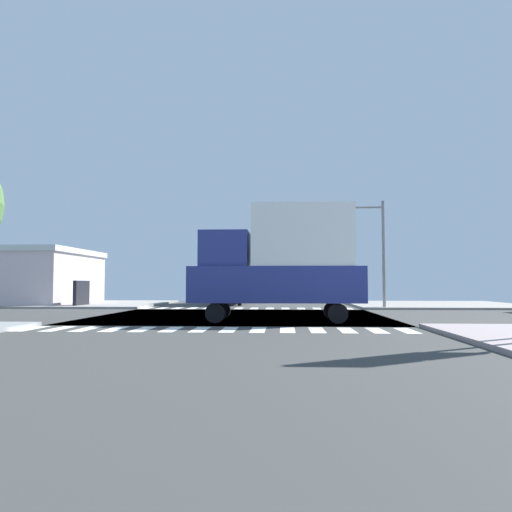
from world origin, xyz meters
TOP-DOWN VIEW (x-y plane):
  - ground at (0.00, 0.00)m, footprint 90.00×90.00m
  - sidewalk_corner_ne at (13.00, 12.00)m, footprint 12.00×12.00m
  - sidewalk_corner_nw at (-13.00, 12.00)m, footprint 12.00×12.00m
  - crosswalk_near at (-0.25, -7.30)m, footprint 13.50×2.00m
  - crosswalk_far at (-0.25, 7.30)m, footprint 13.50×2.00m
  - traffic_signal_mast at (5.68, 6.79)m, footprint 7.20×0.55m
  - street_lamp at (7.44, 19.87)m, footprint 1.78×0.32m
  - bank_building at (-18.96, 12.04)m, footprint 13.47×9.52m
  - suv_nearside_1 at (-2.00, 29.81)m, footprint 1.96×4.60m
  - sedan_farside_1 at (-2.00, 20.49)m, footprint 1.80×4.30m
  - sedan_crossing_2 at (-5.00, 30.24)m, footprint 1.80×4.30m
  - sedan_queued_3 at (-2.00, 36.42)m, footprint 1.80×4.30m
  - box_truck_trailing_1 at (-2.00, 13.86)m, footprint 2.40×7.20m
  - box_truck_middle_2 at (2.05, -3.50)m, footprint 7.20×2.40m

SIDE VIEW (x-z plane):
  - ground at x=0.00m, z-range -0.05..0.00m
  - crosswalk_near at x=-0.25m, z-range 0.00..0.01m
  - crosswalk_far at x=-0.25m, z-range 0.00..0.01m
  - sidewalk_corner_ne at x=13.00m, z-range 0.00..0.14m
  - sidewalk_corner_nw at x=-13.00m, z-range 0.00..0.14m
  - sedan_farside_1 at x=-2.00m, z-range 0.18..2.06m
  - sedan_crossing_2 at x=-5.00m, z-range 0.18..2.06m
  - sedan_queued_3 at x=-2.00m, z-range 0.18..2.06m
  - suv_nearside_1 at x=-2.00m, z-range 0.22..2.56m
  - bank_building at x=-18.96m, z-range 0.01..4.20m
  - box_truck_trailing_1 at x=-2.00m, z-range 0.14..4.99m
  - box_truck_middle_2 at x=2.05m, z-range 0.14..4.99m
  - street_lamp at x=7.44m, z-range 0.79..8.73m
  - traffic_signal_mast at x=5.68m, z-range 1.65..8.46m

